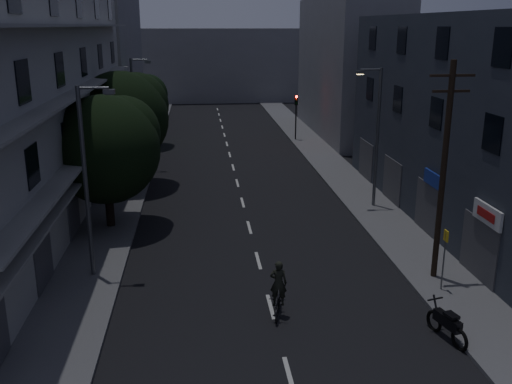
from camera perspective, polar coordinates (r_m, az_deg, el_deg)
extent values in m
plane|color=black|center=(39.61, -1.93, 1.10)|extent=(160.00, 160.00, 0.00)
cube|color=#565659|center=(39.81, -12.76, 0.88)|extent=(3.00, 90.00, 0.15)
cube|color=#565659|center=(40.78, 8.64, 1.47)|extent=(3.00, 90.00, 0.15)
cube|color=beige|center=(18.55, 3.33, -17.81)|extent=(0.15, 2.00, 0.01)
cube|color=beige|center=(22.37, 1.47, -11.38)|extent=(0.15, 2.00, 0.01)
cube|color=beige|center=(26.41, 0.22, -6.86)|extent=(0.15, 2.00, 0.01)
cube|color=beige|center=(30.58, -0.67, -3.55)|extent=(0.15, 2.00, 0.01)
cube|color=beige|center=(34.83, -1.35, -1.05)|extent=(0.15, 2.00, 0.01)
cube|color=beige|center=(39.13, -1.88, 0.91)|extent=(0.15, 2.00, 0.01)
cube|color=beige|center=(43.48, -2.30, 2.48)|extent=(0.15, 2.00, 0.01)
cube|color=beige|center=(47.85, -2.65, 3.77)|extent=(0.15, 2.00, 0.01)
cube|color=beige|center=(52.25, -2.94, 4.83)|extent=(0.15, 2.00, 0.01)
cube|color=beige|center=(56.66, -3.18, 5.73)|extent=(0.15, 2.00, 0.01)
cube|color=beige|center=(61.08, -3.39, 6.50)|extent=(0.15, 2.00, 0.01)
cube|color=beige|center=(65.52, -3.58, 7.17)|extent=(0.15, 2.00, 0.01)
cube|color=beige|center=(69.96, -3.74, 7.75)|extent=(0.15, 2.00, 0.01)
cube|color=beige|center=(74.41, -3.88, 8.27)|extent=(0.15, 2.00, 0.01)
cube|color=#9FA09B|center=(32.70, -22.88, 9.10)|extent=(6.00, 36.00, 14.00)
cube|color=black|center=(24.52, -20.67, -4.81)|extent=(0.06, 1.60, 1.60)
cube|color=black|center=(30.05, -17.91, -0.72)|extent=(0.06, 1.60, 1.60)
cube|color=black|center=(35.73, -16.02, 2.08)|extent=(0.06, 1.60, 1.60)
cube|color=black|center=(41.50, -14.65, 4.12)|extent=(0.06, 1.60, 1.60)
cube|color=black|center=(47.33, -13.62, 5.65)|extent=(0.06, 1.60, 1.60)
cube|color=black|center=(23.62, -21.44, 2.46)|extent=(0.06, 1.60, 1.60)
cube|color=black|center=(29.32, -18.45, 5.27)|extent=(0.06, 1.60, 1.60)
cube|color=black|center=(35.11, -16.43, 7.15)|extent=(0.06, 1.60, 1.60)
cube|color=black|center=(40.97, -14.98, 8.49)|extent=(0.06, 1.60, 1.60)
cube|color=black|center=(46.86, -13.88, 9.49)|extent=(0.06, 1.60, 1.60)
cube|color=black|center=(23.12, -22.27, 10.17)|extent=(0.06, 1.60, 1.60)
cube|color=black|center=(28.92, -19.03, 11.49)|extent=(0.06, 1.60, 1.60)
cube|color=black|center=(34.78, -16.86, 12.35)|extent=(0.06, 1.60, 1.60)
cube|color=black|center=(40.69, -15.31, 12.95)|extent=(0.06, 1.60, 1.60)
cube|color=black|center=(46.62, -14.15, 13.39)|extent=(0.06, 1.60, 1.60)
cube|color=black|center=(34.75, -17.31, 17.61)|extent=(0.06, 1.60, 1.60)
cube|color=black|center=(40.66, -15.66, 17.45)|extent=(0.06, 1.60, 1.60)
cube|color=black|center=(46.59, -14.44, 17.32)|extent=(0.06, 1.60, 1.60)
cube|color=gray|center=(32.33, -16.34, 4.24)|extent=(1.00, 32.40, 0.12)
cube|color=gray|center=(31.85, -16.80, 9.88)|extent=(1.00, 32.40, 0.12)
cube|color=gray|center=(31.69, -17.29, 15.62)|extent=(1.00, 32.40, 0.12)
cube|color=gray|center=(32.54, -16.39, 2.69)|extent=(0.80, 32.40, 0.12)
cube|color=#424247|center=(24.73, -20.51, -6.11)|extent=(0.06, 2.40, 2.40)
cube|color=#424247|center=(30.22, -17.79, -1.81)|extent=(0.06, 2.40, 2.40)
cube|color=#424247|center=(35.87, -15.93, 1.16)|extent=(0.06, 2.40, 2.40)
cube|color=#424247|center=(41.62, -14.58, 3.31)|extent=(0.06, 2.40, 2.40)
cube|color=#424247|center=(47.44, -13.56, 4.94)|extent=(0.06, 2.40, 2.40)
cube|color=#2B313B|center=(31.20, 22.22, 6.08)|extent=(6.00, 28.00, 11.00)
cube|color=black|center=(24.44, 22.58, 5.42)|extent=(0.06, 1.40, 1.50)
cube|color=black|center=(29.33, 17.57, 7.53)|extent=(0.06, 1.40, 1.50)
cube|color=black|center=(34.40, 13.99, 9.01)|extent=(0.06, 1.40, 1.50)
cube|color=black|center=(39.59, 11.32, 10.07)|extent=(0.06, 1.40, 1.50)
cube|color=black|center=(24.11, 23.45, 13.12)|extent=(0.06, 1.40, 1.50)
cube|color=black|center=(29.05, 18.14, 13.97)|extent=(0.06, 1.40, 1.50)
cube|color=black|center=(34.16, 14.38, 14.50)|extent=(0.06, 1.40, 1.50)
cube|color=black|center=(39.38, 11.59, 14.85)|extent=(0.06, 1.40, 1.50)
cube|color=#424247|center=(25.72, 21.37, -5.34)|extent=(0.06, 3.00, 2.60)
cube|color=#424247|center=(30.40, 16.77, -1.61)|extent=(0.06, 3.00, 2.60)
cube|color=#424247|center=(35.32, 13.43, 1.11)|extent=(0.06, 3.00, 2.60)
cube|color=#424247|center=(40.39, 10.92, 3.15)|extent=(0.06, 3.00, 2.60)
cube|color=silver|center=(24.72, 22.15, -2.10)|extent=(0.12, 2.20, 0.80)
cube|color=#B21414|center=(24.69, 21.98, -2.11)|extent=(0.02, 1.40, 0.36)
cube|color=navy|center=(29.47, 17.28, 1.23)|extent=(0.12, 2.00, 0.70)
cube|color=slate|center=(61.90, -15.06, 13.57)|extent=(6.00, 20.00, 16.00)
cube|color=slate|center=(57.17, 9.12, 12.22)|extent=(6.00, 20.00, 13.00)
cube|color=slate|center=(83.35, -4.20, 12.58)|extent=(24.00, 8.00, 10.00)
cylinder|color=black|center=(30.87, -14.53, 0.05)|extent=(0.44, 0.44, 3.75)
sphere|color=black|center=(30.34, -14.83, 4.13)|extent=(5.62, 5.62, 5.62)
sphere|color=black|center=(30.77, -13.18, 5.75)|extent=(3.94, 3.94, 3.94)
sphere|color=black|center=(29.83, -16.38, 4.64)|extent=(3.66, 3.66, 3.66)
cylinder|color=black|center=(38.60, -13.09, 3.60)|extent=(0.44, 0.44, 4.05)
sphere|color=black|center=(38.16, -13.32, 7.16)|extent=(6.10, 6.10, 6.10)
sphere|color=black|center=(38.69, -11.90, 8.51)|extent=(4.27, 4.27, 4.27)
sphere|color=black|center=(37.60, -14.64, 7.64)|extent=(3.97, 3.97, 3.97)
cylinder|color=black|center=(51.53, -11.56, 6.46)|extent=(0.44, 0.44, 3.42)
sphere|color=black|center=(51.23, -11.69, 8.72)|extent=(5.11, 5.11, 5.11)
sphere|color=black|center=(51.71, -10.81, 9.55)|extent=(3.57, 3.57, 3.57)
sphere|color=black|center=(50.74, -12.50, 9.04)|extent=(3.32, 3.32, 3.32)
cylinder|color=black|center=(53.42, 4.00, 6.97)|extent=(0.12, 0.12, 3.20)
cube|color=black|center=(53.12, 4.05, 9.15)|extent=(0.28, 0.22, 0.90)
sphere|color=#FF0C05|center=(52.94, 4.08, 9.49)|extent=(0.22, 0.22, 0.22)
sphere|color=#3F330C|center=(52.97, 4.07, 9.17)|extent=(0.22, 0.22, 0.22)
sphere|color=black|center=(53.01, 4.07, 8.84)|extent=(0.22, 0.22, 0.22)
cylinder|color=black|center=(54.99, -9.99, 7.03)|extent=(0.12, 0.12, 3.20)
cube|color=black|center=(54.71, -10.10, 9.15)|extent=(0.28, 0.22, 0.90)
sphere|color=black|center=(54.52, -10.13, 9.48)|extent=(0.22, 0.22, 0.22)
sphere|color=#3F330C|center=(54.55, -10.11, 9.16)|extent=(0.22, 0.22, 0.22)
sphere|color=#0CFF26|center=(54.59, -10.10, 8.85)|extent=(0.22, 0.22, 0.22)
cylinder|color=#525459|center=(24.36, -16.66, 0.75)|extent=(0.18, 0.18, 8.00)
cylinder|color=#525459|center=(23.55, -15.98, 9.98)|extent=(1.20, 0.10, 0.10)
cube|color=#525459|center=(23.47, -14.49, 9.70)|extent=(0.45, 0.25, 0.18)
cube|color=#4C4C4C|center=(23.48, -14.47, 9.46)|extent=(0.35, 0.18, 0.04)
cylinder|color=#53555A|center=(33.60, 12.03, 5.25)|extent=(0.18, 0.18, 8.00)
cylinder|color=#53555A|center=(32.92, 11.42, 11.92)|extent=(1.20, 0.10, 0.10)
cube|color=#53555A|center=(32.76, 10.38, 11.69)|extent=(0.45, 0.25, 0.18)
cube|color=#FFD88C|center=(32.77, 10.37, 11.52)|extent=(0.35, 0.18, 0.04)
cylinder|color=#53565A|center=(43.01, -12.11, 7.61)|extent=(0.18, 0.18, 8.00)
cylinder|color=#53565A|center=(42.56, -11.61, 12.84)|extent=(1.20, 0.10, 0.10)
cube|color=#53565A|center=(42.51, -10.77, 12.68)|extent=(0.45, 0.25, 0.18)
cube|color=#4C4C4C|center=(42.52, -10.76, 12.55)|extent=(0.35, 0.18, 0.04)
cylinder|color=black|center=(24.25, 18.21, 1.77)|extent=(0.24, 0.24, 9.00)
cube|color=black|center=(23.63, 19.05, 10.96)|extent=(1.80, 0.10, 0.10)
cube|color=black|center=(23.68, 18.92, 9.52)|extent=(1.50, 0.10, 0.10)
cylinder|color=#595B60|center=(24.05, 18.26, -6.53)|extent=(0.06, 0.06, 2.50)
cube|color=yellow|center=(23.68, 18.48, -4.18)|extent=(0.05, 0.35, 0.45)
torus|color=black|center=(20.75, 19.69, -13.75)|extent=(0.32, 0.80, 0.79)
torus|color=black|center=(21.64, 17.38, -12.22)|extent=(0.32, 0.80, 0.79)
cube|color=black|center=(21.02, 18.60, -12.12)|extent=(0.58, 1.26, 0.39)
cube|color=black|center=(20.77, 18.96, -11.60)|extent=(0.45, 0.57, 0.11)
cylinder|color=black|center=(21.37, 17.59, -11.09)|extent=(0.19, 0.49, 0.94)
cube|color=black|center=(21.30, 17.48, -10.16)|extent=(0.61, 0.20, 0.04)
imported|color=black|center=(21.57, 2.23, -11.15)|extent=(0.97, 1.82, 0.91)
imported|color=black|center=(21.19, 2.26, -9.07)|extent=(0.71, 0.55, 1.74)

